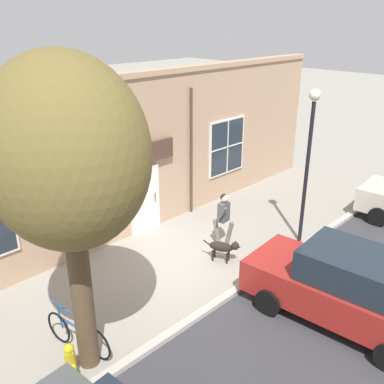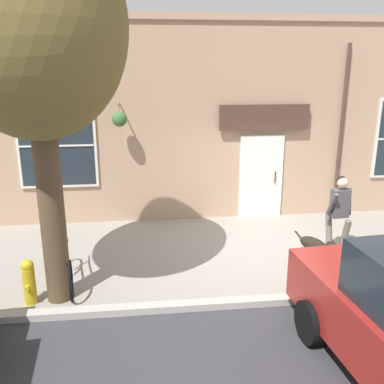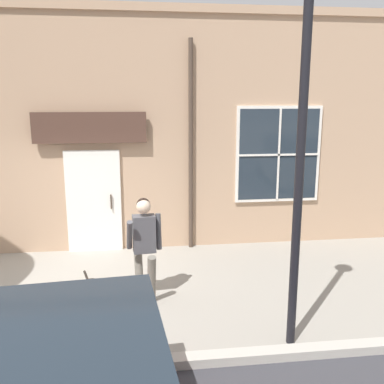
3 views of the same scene
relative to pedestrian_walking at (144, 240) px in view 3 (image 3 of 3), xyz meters
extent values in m
plane|color=gray|center=(-0.21, -1.45, -0.98)|extent=(90.00, 90.00, 0.00)
cube|color=#B2ADA3|center=(1.79, -1.45, -0.92)|extent=(0.20, 28.00, 0.12)
cube|color=tan|center=(-2.56, -1.45, 1.38)|extent=(0.30, 18.00, 4.73)
cube|color=tan|center=(-2.56, -1.45, 3.82)|extent=(0.42, 18.00, 0.16)
cube|color=white|center=(-2.39, -0.98, 0.07)|extent=(0.10, 1.10, 2.10)
cube|color=#232D38|center=(-2.36, -0.98, 0.02)|extent=(0.03, 0.90, 1.90)
cylinder|color=#47382D|center=(-2.30, -0.63, 0.07)|extent=(0.03, 0.03, 0.30)
cube|color=#4C3328|center=(-2.29, -0.98, 1.57)|extent=(0.08, 2.20, 0.60)
cylinder|color=#47382D|center=(-2.33, 1.01, 1.15)|extent=(0.09, 0.09, 4.25)
cube|color=white|center=(-2.39, 2.88, 0.97)|extent=(0.08, 1.82, 2.02)
cube|color=#232D38|center=(-2.36, 2.88, 0.97)|extent=(0.03, 1.70, 1.90)
cube|color=white|center=(-2.34, 2.88, 0.97)|extent=(0.04, 0.04, 1.90)
cube|color=white|center=(-2.34, 2.88, 0.97)|extent=(0.04, 1.70, 0.04)
cylinder|color=#6B665B|center=(0.15, 0.10, -0.59)|extent=(0.30, 0.16, 0.80)
cylinder|color=#6B665B|center=(-0.16, -0.10, -0.59)|extent=(0.30, 0.16, 0.80)
cube|color=#4C4C51|center=(0.00, 0.00, 0.10)|extent=(0.25, 0.36, 0.58)
sphere|color=beige|center=(0.02, 0.00, 0.54)|extent=(0.22, 0.22, 0.22)
sphere|color=black|center=(-0.01, 0.00, 0.56)|extent=(0.21, 0.21, 0.21)
cylinder|color=#4C4C51|center=(-0.07, 0.22, 0.11)|extent=(0.17, 0.10, 0.57)
cylinder|color=#4C4C51|center=(0.12, -0.22, 0.13)|extent=(0.33, 0.12, 0.52)
ellipsoid|color=black|center=(0.53, -0.71, -0.54)|extent=(0.74, 0.54, 0.26)
cylinder|color=black|center=(0.69, -0.54, -0.82)|extent=(0.06, 0.06, 0.32)
cylinder|color=black|center=(0.76, -0.70, -0.82)|extent=(0.06, 0.06, 0.32)
cylinder|color=black|center=(0.31, -0.71, -0.82)|extent=(0.06, 0.06, 0.32)
cylinder|color=black|center=(0.38, -0.87, -0.82)|extent=(0.06, 0.06, 0.32)
sphere|color=black|center=(0.90, -0.54, -0.44)|extent=(0.22, 0.22, 0.22)
cone|color=black|center=(1.00, -0.50, -0.46)|extent=(0.13, 0.12, 0.09)
cone|color=black|center=(0.87, -0.50, -0.34)|extent=(0.06, 0.06, 0.07)
cone|color=black|center=(0.91, -0.59, -0.34)|extent=(0.06, 0.06, 0.07)
cylinder|color=black|center=(0.15, -0.88, -0.49)|extent=(0.21, 0.12, 0.14)
cylinder|color=black|center=(1.47, 1.84, 1.12)|extent=(0.11, 0.11, 4.20)
camera|label=1|loc=(7.23, -8.58, 5.33)|focal=40.00mm
camera|label=2|loc=(7.78, -3.92, 2.78)|focal=40.00mm
camera|label=3|loc=(6.29, -0.06, 2.13)|focal=40.00mm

